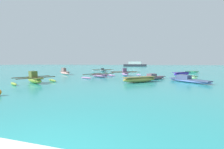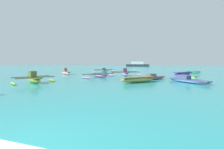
# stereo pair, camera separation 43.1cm
# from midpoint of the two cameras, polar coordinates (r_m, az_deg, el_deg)

# --- Properties ---
(moored_boat_0) EXTENTS (2.85, 2.22, 0.96)m
(moored_boat_0) POSITION_cam_midpoint_polar(r_m,az_deg,el_deg) (22.77, -18.09, 0.85)
(moored_boat_0) COLOR #E89E95
(moored_boat_0) RESTS_ON ground_plane
(moored_boat_1) EXTENTS (3.00, 2.78, 0.48)m
(moored_boat_1) POSITION_cam_midpoint_polar(r_m,az_deg,el_deg) (13.20, 9.49, -1.79)
(moored_boat_1) COLOR tan
(moored_boat_1) RESTS_ON ground_plane
(moored_boat_2) EXTENTS (2.52, 2.78, 0.59)m
(moored_boat_2) POSITION_cam_midpoint_polar(r_m,az_deg,el_deg) (15.99, 14.87, -1.00)
(moored_boat_2) COLOR #AC7991
(moored_boat_2) RESTS_ON ground_plane
(moored_boat_3) EXTENTS (2.25, 0.73, 0.36)m
(moored_boat_3) POSITION_cam_midpoint_polar(r_m,az_deg,el_deg) (27.83, 27.58, 0.91)
(moored_boat_3) COLOR #74E1A9
(moored_boat_3) RESTS_ON ground_plane
(moored_boat_4) EXTENTS (4.56, 4.02, 0.69)m
(moored_boat_4) POSITION_cam_midpoint_polar(r_m,az_deg,el_deg) (28.94, -4.03, 1.57)
(moored_boat_4) COLOR #7299A6
(moored_boat_4) RESTS_ON ground_plane
(moored_boat_5) EXTENTS (2.74, 3.52, 1.00)m
(moored_boat_5) POSITION_cam_midpoint_polar(r_m,az_deg,el_deg) (14.17, -28.24, -1.58)
(moored_boat_5) COLOR #86A538
(moored_boat_5) RESTS_ON ground_plane
(moored_boat_6) EXTENTS (2.69, 2.90, 0.49)m
(moored_boat_6) POSITION_cam_midpoint_polar(r_m,az_deg,el_deg) (21.37, 24.49, 0.27)
(moored_boat_6) COLOR #5439C9
(moored_boat_6) RESTS_ON ground_plane
(moored_boat_7) EXTENTS (3.13, 4.57, 0.44)m
(moored_boat_7) POSITION_cam_midpoint_polar(r_m,az_deg,el_deg) (17.55, -5.52, -0.39)
(moored_boat_7) COLOR #A370A3
(moored_boat_7) RESTS_ON ground_plane
(moored_boat_8) EXTENTS (1.71, 2.14, 0.39)m
(moored_boat_8) POSITION_cam_midpoint_polar(r_m,az_deg,el_deg) (17.70, 26.34, -0.77)
(moored_boat_8) COLOR #A7DF9B
(moored_boat_8) RESTS_ON ground_plane
(moored_boat_9) EXTENTS (3.25, 3.28, 0.61)m
(moored_boat_9) POSITION_cam_midpoint_polar(r_m,az_deg,el_deg) (14.48, 26.19, -1.84)
(moored_boat_9) COLOR #5E75BB
(moored_boat_9) RESTS_ON ground_plane
(moored_boat_10) EXTENTS (4.36, 3.31, 0.98)m
(moored_boat_10) POSITION_cam_midpoint_polar(r_m,az_deg,el_deg) (19.84, 4.28, 0.49)
(moored_boat_10) COLOR #B07EBA
(moored_boat_10) RESTS_ON ground_plane
(distant_ferry) EXTENTS (10.27, 2.26, 2.26)m
(distant_ferry) POSITION_cam_midpoint_polar(r_m,az_deg,el_deg) (69.17, 8.55, 3.79)
(distant_ferry) COLOR #2D333D
(distant_ferry) RESTS_ON ground_plane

